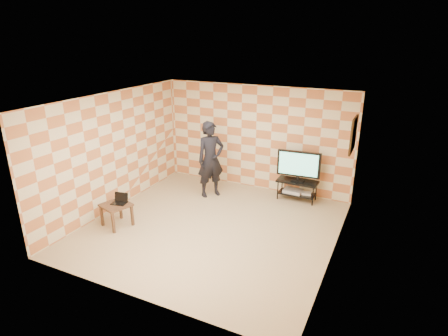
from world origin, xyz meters
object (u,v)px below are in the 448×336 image
at_px(tv_stand, 297,186).
at_px(tv, 299,165).
at_px(side_table, 116,208).
at_px(person, 211,159).

xyz_separation_m(tv_stand, tv, (-0.00, -0.00, 0.55)).
xyz_separation_m(side_table, person, (1.07, 2.30, 0.54)).
xyz_separation_m(tv_stand, side_table, (-3.11, -2.96, 0.05)).
bearing_deg(side_table, tv, 43.58).
bearing_deg(person, tv_stand, -32.90).
relative_size(tv, person, 0.55).
bearing_deg(person, tv, -32.97).
bearing_deg(side_table, person, 65.08).
relative_size(tv, side_table, 1.52).
bearing_deg(person, side_table, -165.84).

